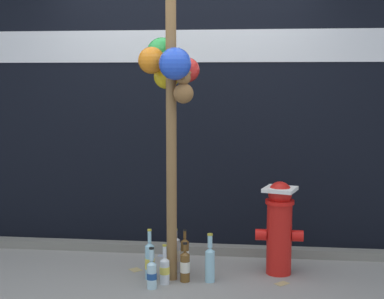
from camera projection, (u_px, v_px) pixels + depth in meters
name	position (u px, v px, depth m)	size (l,w,h in m)	color
ground_plane	(162.00, 294.00, 4.33)	(14.00, 14.00, 0.00)	gray
building_wall	(186.00, 49.00, 5.50)	(10.00, 0.21, 3.72)	black
curb_strip	(180.00, 249.00, 5.33)	(8.00, 0.12, 0.08)	slate
memorial_post	(170.00, 50.00, 4.44)	(0.59, 0.55, 3.01)	olive
fire_hydrant	(279.00, 226.00, 4.73)	(0.39, 0.31, 0.76)	red
bottle_0	(176.00, 254.00, 4.80)	(0.07, 0.07, 0.36)	silver
bottle_1	(185.00, 256.00, 4.72)	(0.07, 0.07, 0.38)	brown
bottle_2	(210.00, 262.00, 4.57)	(0.08, 0.08, 0.39)	#93CCE0
bottle_3	(152.00, 273.00, 4.43)	(0.08, 0.08, 0.32)	#B2DBEA
bottle_4	(185.00, 266.00, 4.58)	(0.08, 0.08, 0.31)	brown
bottle_5	(150.00, 260.00, 4.63)	(0.08, 0.08, 0.41)	#93CCE0
bottle_6	(165.00, 269.00, 4.53)	(0.08, 0.08, 0.31)	silver
litter_0	(163.00, 256.00, 5.24)	(0.06, 0.09, 0.01)	#8C99B2
litter_1	(282.00, 283.00, 4.54)	(0.11, 0.07, 0.01)	tan
litter_2	(136.00, 270.00, 4.86)	(0.09, 0.08, 0.01)	tan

